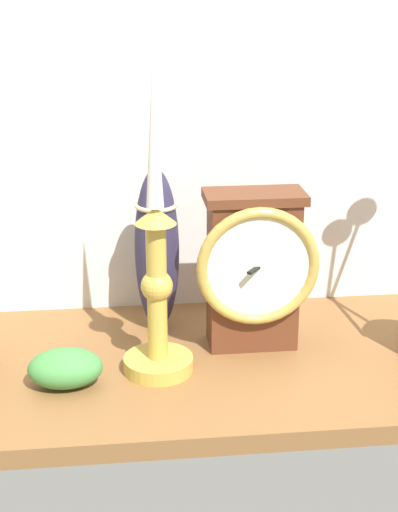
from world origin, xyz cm
name	(u,v)px	position (x,y,z in cm)	size (l,w,h in cm)	color
ground_plane	(176,368)	(0.00, 0.00, -1.20)	(100.00, 36.00, 2.40)	brown
back_wall	(162,82)	(0.00, 18.50, 32.50)	(120.00, 2.00, 65.00)	silver
mantel_clock	(254,268)	(10.39, 2.92, 10.93)	(15.48, 9.18, 20.83)	brown
candlestick_tall_left	(157,281)	(-2.35, -2.51, 11.91)	(8.65, 8.65, 38.11)	gold
tall_ceramic_vase	(157,250)	(-1.59, 9.65, 11.51)	(5.97, 5.97, 22.71)	#2D2946
ivy_sprig	(65,368)	(-13.57, -5.09, 2.34)	(8.93, 6.25, 4.68)	#438B43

